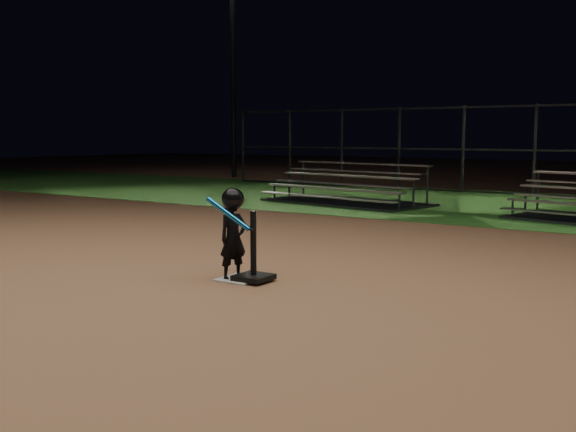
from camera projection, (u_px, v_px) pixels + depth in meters
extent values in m
plane|color=#976444|center=(240.00, 280.00, 7.84)|extent=(80.00, 80.00, 0.00)
cube|color=#25561B|center=(500.00, 205.00, 16.08)|extent=(60.00, 8.00, 0.01)
cube|color=beige|center=(240.00, 279.00, 7.84)|extent=(0.45, 0.45, 0.02)
cube|color=black|center=(254.00, 277.00, 7.75)|extent=(0.38, 0.38, 0.06)
cylinder|color=black|center=(253.00, 243.00, 7.71)|extent=(0.07, 0.07, 0.73)
imported|color=black|center=(233.00, 239.00, 7.81)|extent=(0.33, 0.41, 0.96)
sphere|color=black|center=(233.00, 199.00, 7.76)|extent=(0.26, 0.26, 0.26)
cylinder|color=#1880D3|center=(228.00, 214.00, 7.62)|extent=(0.50, 0.24, 0.39)
cylinder|color=black|center=(246.00, 226.00, 7.65)|extent=(0.18, 0.10, 0.14)
cube|color=#BBBABF|center=(332.00, 188.00, 16.11)|extent=(4.00, 0.92, 0.04)
cube|color=#BBBABF|center=(324.00, 197.00, 15.93)|extent=(4.00, 0.92, 0.03)
cube|color=#BBBABF|center=(347.00, 176.00, 16.48)|extent=(4.00, 0.92, 0.04)
cube|color=#BBBABF|center=(339.00, 184.00, 16.30)|extent=(4.00, 0.92, 0.03)
cube|color=#BBBABF|center=(361.00, 163.00, 16.84)|extent=(4.00, 0.92, 0.04)
cube|color=#BBBABF|center=(354.00, 171.00, 16.66)|extent=(4.00, 0.92, 0.03)
cube|color=#38383D|center=(346.00, 202.00, 16.55)|extent=(4.29, 2.61, 0.06)
cube|color=#38383D|center=(533.00, 194.00, 18.54)|extent=(20.00, 0.05, 0.05)
cube|color=#38383D|center=(535.00, 150.00, 18.40)|extent=(20.00, 0.05, 0.05)
cube|color=#38383D|center=(537.00, 106.00, 18.26)|extent=(20.00, 0.05, 0.05)
cylinder|color=#38383D|center=(243.00, 147.00, 23.95)|extent=(0.08, 0.08, 2.50)
cylinder|color=#38383D|center=(370.00, 148.00, 21.17)|extent=(0.08, 0.08, 2.50)
cylinder|color=#38383D|center=(535.00, 150.00, 18.40)|extent=(0.08, 0.08, 2.50)
cylinder|color=#2D2D30|center=(233.00, 74.00, 26.37)|extent=(0.20, 0.20, 8.00)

